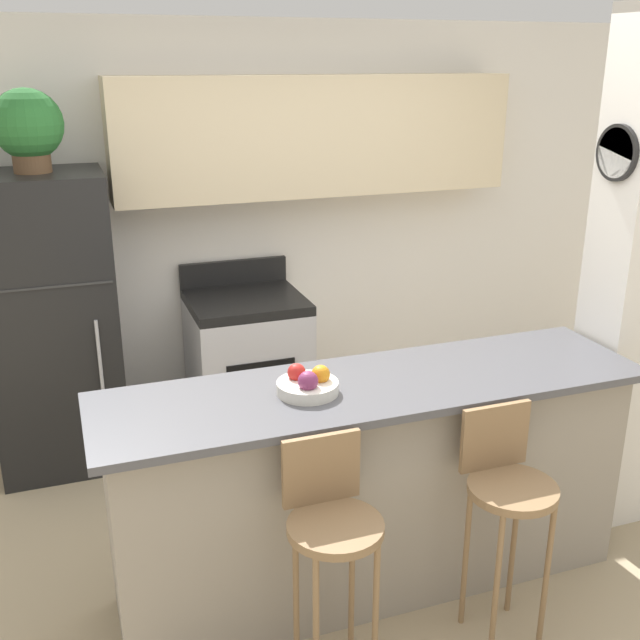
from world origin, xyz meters
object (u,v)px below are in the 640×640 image
(refrigerator, at_px, (53,324))
(potted_plant_on_fridge, at_px, (28,127))
(trash_bin, at_px, (167,430))
(bar_stool_right, at_px, (507,491))
(bar_stool_left, at_px, (332,529))
(stove_range, at_px, (248,364))
(fruit_bowl, at_px, (308,384))

(refrigerator, height_order, potted_plant_on_fridge, potted_plant_on_fridge)
(trash_bin, bearing_deg, bar_stool_right, -60.50)
(refrigerator, relative_size, bar_stool_left, 1.73)
(potted_plant_on_fridge, bearing_deg, trash_bin, -20.30)
(refrigerator, xyz_separation_m, potted_plant_on_fridge, (-0.00, 0.00, 1.10))
(bar_stool_right, relative_size, potted_plant_on_fridge, 2.29)
(bar_stool_left, distance_m, trash_bin, 2.01)
(refrigerator, xyz_separation_m, bar_stool_right, (1.66, -2.14, -0.19))
(bar_stool_right, bearing_deg, stove_range, 103.71)
(potted_plant_on_fridge, xyz_separation_m, fruit_bowl, (0.98, -1.67, -0.92))
(bar_stool_left, distance_m, potted_plant_on_fridge, 2.66)
(potted_plant_on_fridge, bearing_deg, stove_range, -0.00)
(stove_range, height_order, potted_plant_on_fridge, potted_plant_on_fridge)
(refrigerator, distance_m, fruit_bowl, 1.95)
(stove_range, relative_size, bar_stool_left, 1.07)
(stove_range, relative_size, potted_plant_on_fridge, 2.44)
(refrigerator, height_order, bar_stool_right, refrigerator)
(refrigerator, height_order, fruit_bowl, refrigerator)
(potted_plant_on_fridge, xyz_separation_m, trash_bin, (0.58, -0.21, -1.78))
(potted_plant_on_fridge, height_order, trash_bin, potted_plant_on_fridge)
(fruit_bowl, relative_size, trash_bin, 0.67)
(refrigerator, height_order, stove_range, refrigerator)
(refrigerator, distance_m, trash_bin, 0.91)
(fruit_bowl, bearing_deg, potted_plant_on_fridge, 120.54)
(bar_stool_right, distance_m, fruit_bowl, 0.91)
(trash_bin, bearing_deg, potted_plant_on_fridge, 159.70)
(stove_range, height_order, bar_stool_right, stove_range)
(fruit_bowl, bearing_deg, refrigerator, 120.54)
(stove_range, xyz_separation_m, bar_stool_left, (-0.23, -2.14, 0.21))
(refrigerator, relative_size, bar_stool_right, 1.73)
(bar_stool_right, height_order, trash_bin, bar_stool_right)
(bar_stool_right, bearing_deg, bar_stool_left, 180.00)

